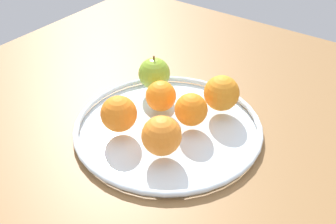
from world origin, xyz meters
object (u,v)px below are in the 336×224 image
Objects in this scene: apple at (154,73)px; orange_front_right at (162,136)px; orange_center at (222,93)px; orange_back_right at (191,110)px; orange_front_left at (119,114)px; fruit_bowl at (168,127)px; orange_back_left at (161,96)px.

apple reaches higher than orange_front_right.
orange_back_right is at bearing -15.13° from orange_center.
orange_center is at bearing 164.87° from orange_back_right.
orange_center reaches higher than orange_front_left.
orange_front_left is 0.97× the size of orange_front_right.
apple is at bearing -139.05° from orange_front_right.
orange_back_right is (-3.00, 3.68, 4.32)cm from fruit_bowl.
orange_center reaches higher than orange_back_left.
orange_back_right reaches higher than orange_back_left.
orange_front_right reaches higher than orange_back_right.
orange_center is at bearing 144.94° from orange_front_left.
fruit_bowl is at bearing -50.80° from orange_back_right.
orange_center reaches higher than orange_front_right.
fruit_bowl is 5.32× the size of orange_front_left.
orange_center is at bearing 127.39° from orange_back_left.
orange_back_right is 0.90× the size of orange_front_right.
orange_back_left is (-11.24, -8.57, -0.50)cm from orange_front_right.
fruit_bowl is 5.77× the size of orange_back_right.
apple is 1.24× the size of orange_back_left.
orange_front_right reaches higher than orange_front_left.
orange_front_right is at bearing 40.95° from apple.
orange_front_right is at bearing -5.41° from orange_center.
orange_front_right is at bearing 37.32° from orange_back_left.
fruit_bowl is 11.04cm from orange_front_left.
orange_front_left is 1.12× the size of orange_back_left.
apple is at bearing -84.20° from orange_center.
orange_front_right is (17.46, 15.15, 0.11)cm from apple.
orange_front_right is 14.15cm from orange_back_left.
orange_back_right is at bearing 133.31° from orange_front_left.
apple reaches higher than fruit_bowl.
orange_center reaches higher than fruit_bowl.
orange_back_left is at bearing -128.20° from fruit_bowl.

